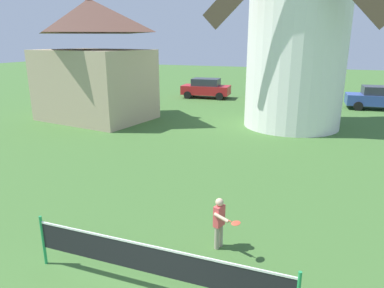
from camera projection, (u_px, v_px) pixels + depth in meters
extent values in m
cylinder|color=white|center=(298.00, 32.00, 17.93)|extent=(5.01, 5.01, 9.82)
cylinder|color=#238E4C|center=(43.00, 240.00, 7.26)|extent=(0.06, 0.06, 1.10)
cube|color=black|center=(153.00, 261.00, 6.37)|extent=(5.01, 0.01, 0.55)
cube|color=white|center=(153.00, 247.00, 6.29)|extent=(5.01, 0.02, 0.04)
cylinder|color=#9E937F|center=(220.00, 235.00, 7.97)|extent=(0.11, 0.11, 0.55)
cylinder|color=#9E937F|center=(217.00, 238.00, 7.86)|extent=(0.11, 0.11, 0.55)
cube|color=#DB4C4C|center=(219.00, 216.00, 7.77)|extent=(0.22, 0.30, 0.49)
sphere|color=#DBB28E|center=(219.00, 202.00, 7.68)|extent=(0.18, 0.18, 0.18)
cylinder|color=#DBB28E|center=(224.00, 214.00, 7.90)|extent=(0.08, 0.08, 0.36)
cylinder|color=#DBB28E|center=(221.00, 218.00, 7.54)|extent=(0.38, 0.19, 0.14)
cylinder|color=#D84C33|center=(227.00, 220.00, 7.45)|extent=(0.22, 0.09, 0.04)
ellipsoid|color=#D84C33|center=(236.00, 223.00, 7.32)|extent=(0.25, 0.28, 0.03)
cube|color=red|center=(206.00, 90.00, 28.47)|extent=(3.93, 1.99, 0.70)
cube|color=#2D333D|center=(206.00, 82.00, 28.29)|extent=(2.24, 1.66, 0.56)
cylinder|color=black|center=(224.00, 93.00, 29.00)|extent=(0.61, 0.23, 0.60)
cylinder|color=black|center=(219.00, 96.00, 27.44)|extent=(0.61, 0.23, 0.60)
cylinder|color=black|center=(193.00, 92.00, 29.69)|extent=(0.61, 0.23, 0.60)
cylinder|color=black|center=(188.00, 95.00, 28.13)|extent=(0.61, 0.23, 0.60)
cube|color=silver|center=(283.00, 94.00, 26.41)|extent=(4.13, 1.71, 0.70)
cube|color=#2D333D|center=(284.00, 85.00, 26.24)|extent=(2.31, 1.50, 0.56)
cylinder|color=black|center=(303.00, 98.00, 26.81)|extent=(0.60, 0.18, 0.60)
cylinder|color=black|center=(301.00, 101.00, 25.28)|extent=(0.60, 0.18, 0.60)
cylinder|color=black|center=(266.00, 96.00, 27.75)|extent=(0.60, 0.18, 0.60)
cylinder|color=black|center=(262.00, 99.00, 26.22)|extent=(0.60, 0.18, 0.60)
cube|color=#334C99|center=(382.00, 100.00, 23.66)|extent=(4.59, 2.00, 0.70)
cube|color=#2D333D|center=(383.00, 91.00, 23.48)|extent=(2.61, 1.66, 0.56)
cylinder|color=black|center=(355.00, 102.00, 24.96)|extent=(0.61, 0.22, 0.60)
cylinder|color=black|center=(358.00, 106.00, 23.39)|extent=(0.61, 0.22, 0.60)
cube|color=tan|center=(95.00, 85.00, 20.52)|extent=(6.63, 5.31, 4.00)
pyramid|color=brown|center=(90.00, 16.00, 19.44)|extent=(6.96, 5.57, 1.80)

